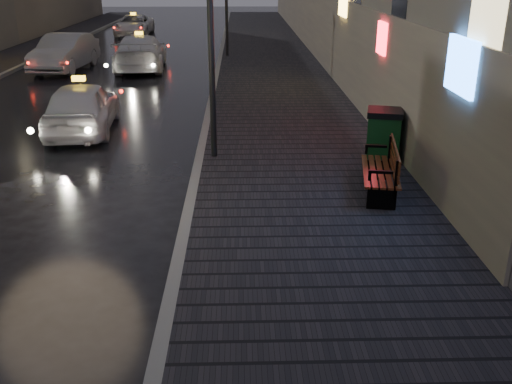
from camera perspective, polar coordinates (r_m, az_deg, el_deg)
ground at (r=8.45m, az=-18.73°, el=-10.41°), size 120.00×120.00×0.00m
sidewalk at (r=28.17m, az=1.36°, el=13.07°), size 4.60×58.00×0.15m
curb at (r=28.16m, az=-3.65°, el=13.03°), size 0.20×58.00×0.15m
sidewalk_far at (r=30.28m, az=-23.77°, el=11.90°), size 2.40×58.00×0.15m
curb_far at (r=29.82m, az=-21.41°, el=12.11°), size 0.20×58.00×0.15m
lamp_near at (r=12.86m, az=-4.62°, el=17.93°), size 0.36×0.36×5.28m
bench at (r=11.33m, az=12.68°, el=2.17°), size 0.96×1.99×0.97m
trash_bin at (r=13.29m, az=12.63°, el=5.59°), size 0.94×0.94×1.18m
taxi_near at (r=16.54m, az=-17.02°, el=8.15°), size 2.02×4.28×1.41m
car_left_mid at (r=26.98m, az=-18.60°, el=13.09°), size 2.05×4.81×1.54m
taxi_mid at (r=26.28m, az=-11.49°, el=13.52°), size 2.51×5.34×1.51m
taxi_far at (r=39.97m, az=-12.10°, el=16.03°), size 2.16×4.66×1.29m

